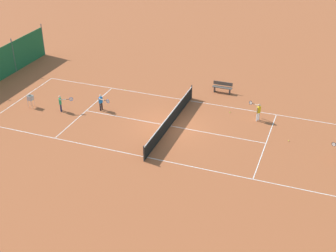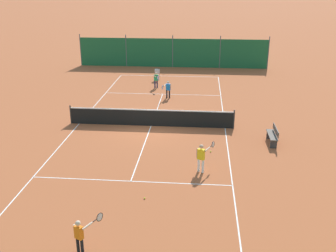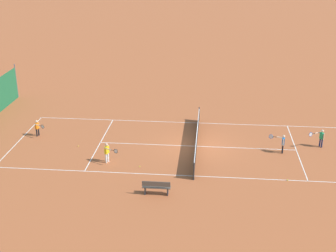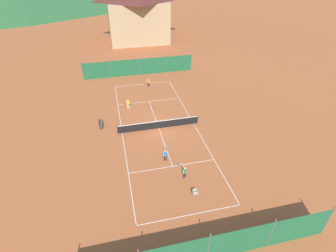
# 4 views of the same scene
# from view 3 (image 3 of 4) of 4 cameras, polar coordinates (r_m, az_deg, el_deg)

# --- Properties ---
(ground_plane) EXTENTS (600.00, 600.00, 0.00)m
(ground_plane) POSITION_cam_3_polar(r_m,az_deg,el_deg) (30.62, 3.51, -2.48)
(ground_plane) COLOR #A8542D
(court_line_markings) EXTENTS (8.25, 23.85, 0.01)m
(court_line_markings) POSITION_cam_3_polar(r_m,az_deg,el_deg) (30.62, 3.51, -2.47)
(court_line_markings) COLOR white
(court_line_markings) RESTS_ON ground
(tennis_net) EXTENTS (9.18, 0.08, 1.06)m
(tennis_net) POSITION_cam_3_polar(r_m,az_deg,el_deg) (30.41, 3.53, -1.62)
(tennis_net) COLOR #2D2D2D
(tennis_net) RESTS_ON ground
(player_far_service) EXTENTS (0.49, 1.03, 1.21)m
(player_far_service) POSITION_cam_3_polar(r_m,az_deg,el_deg) (31.76, 18.15, -1.28)
(player_far_service) COLOR #23284C
(player_far_service) RESTS_ON ground
(player_near_baseline) EXTENTS (0.77, 0.93, 1.26)m
(player_near_baseline) POSITION_cam_3_polar(r_m,az_deg,el_deg) (28.37, -7.40, -3.09)
(player_near_baseline) COLOR white
(player_near_baseline) RESTS_ON ground
(player_near_service) EXTENTS (0.74, 0.84, 1.14)m
(player_near_service) POSITION_cam_3_polar(r_m,az_deg,el_deg) (33.07, -15.62, -0.12)
(player_near_service) COLOR black
(player_near_service) RESTS_ON ground
(player_far_baseline) EXTENTS (0.55, 0.98, 1.21)m
(player_far_baseline) POSITION_cam_3_polar(r_m,az_deg,el_deg) (30.27, 13.77, -1.95)
(player_far_baseline) COLOR black
(player_far_baseline) RESTS_ON ground
(tennis_ball_by_net_left) EXTENTS (0.07, 0.07, 0.07)m
(tennis_ball_by_net_left) POSITION_cam_3_polar(r_m,az_deg,el_deg) (31.08, -10.90, -2.41)
(tennis_ball_by_net_left) COLOR #CCE033
(tennis_ball_by_net_left) RESTS_ON ground
(tennis_ball_near_corner) EXTENTS (0.07, 0.07, 0.07)m
(tennis_ball_near_corner) POSITION_cam_3_polar(r_m,az_deg,el_deg) (27.27, 14.37, -6.40)
(tennis_ball_near_corner) COLOR #CCE033
(tennis_ball_near_corner) RESTS_ON ground
(tennis_ball_service_box) EXTENTS (0.07, 0.07, 0.07)m
(tennis_ball_service_box) POSITION_cam_3_polar(r_m,az_deg,el_deg) (27.94, -3.47, -4.95)
(tennis_ball_service_box) COLOR #CCE033
(tennis_ball_service_box) RESTS_ON ground
(courtside_bench) EXTENTS (0.36, 1.50, 0.84)m
(courtside_bench) POSITION_cam_3_polar(r_m,az_deg,el_deg) (24.90, -1.43, -7.45)
(courtside_bench) COLOR #51473D
(courtside_bench) RESTS_ON ground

